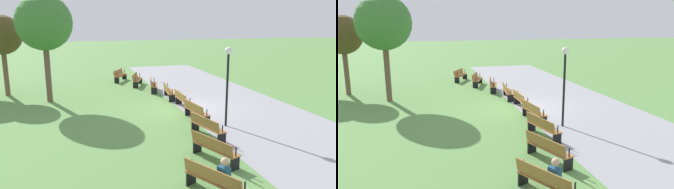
% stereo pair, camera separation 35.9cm
% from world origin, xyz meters
% --- Properties ---
extents(ground_plane, '(120.00, 120.00, 0.00)m').
position_xyz_m(ground_plane, '(0.00, 0.00, 0.00)').
color(ground_plane, '#5B8C47').
extents(path_paving, '(32.94, 6.27, 0.01)m').
position_xyz_m(path_paving, '(0.00, 2.83, 0.00)').
color(path_paving, '#939399').
rests_on(path_paving, ground).
extents(bench_0, '(1.92, 1.29, 0.89)m').
position_xyz_m(bench_0, '(-9.00, -2.21, 0.48)').
color(bench_0, '#996633').
rests_on(bench_0, ground).
extents(bench_1, '(1.96, 1.11, 0.89)m').
position_xyz_m(bench_1, '(-6.86, -1.28, 0.48)').
color(bench_1, '#996633').
rests_on(bench_1, ground).
extents(bench_2, '(1.97, 0.91, 0.89)m').
position_xyz_m(bench_2, '(-4.63, -0.61, 0.48)').
color(bench_2, '#996633').
rests_on(bench_2, ground).
extents(bench_3, '(1.96, 0.69, 0.89)m').
position_xyz_m(bench_3, '(-2.33, -0.21, 0.48)').
color(bench_3, '#996633').
rests_on(bench_3, ground).
extents(bench_4, '(1.92, 0.47, 0.89)m').
position_xyz_m(bench_4, '(0.00, -0.07, 0.48)').
color(bench_4, '#996633').
rests_on(bench_4, ground).
extents(bench_5, '(1.96, 0.69, 0.89)m').
position_xyz_m(bench_5, '(2.33, -0.21, 0.48)').
color(bench_5, '#996633').
rests_on(bench_5, ground).
extents(bench_6, '(1.97, 0.91, 0.89)m').
position_xyz_m(bench_6, '(4.63, -0.61, 0.48)').
color(bench_6, '#996633').
rests_on(bench_6, ground).
extents(bench_7, '(1.96, 1.11, 0.89)m').
position_xyz_m(bench_7, '(6.86, -1.28, 0.48)').
color(bench_7, '#996633').
rests_on(bench_7, ground).
extents(bench_8, '(1.92, 1.29, 0.89)m').
position_xyz_m(bench_8, '(9.00, -2.21, 0.48)').
color(bench_8, '#996633').
rests_on(bench_8, ground).
extents(person_seated, '(0.51, 0.60, 1.20)m').
position_xyz_m(person_seated, '(9.17, -1.96, 0.64)').
color(person_seated, navy).
rests_on(person_seated, ground).
extents(tree_0, '(3.11, 3.11, 6.08)m').
position_xyz_m(tree_0, '(-3.53, -7.06, 4.49)').
color(tree_0, brown).
rests_on(tree_0, ground).
extents(tree_2, '(2.42, 2.42, 4.99)m').
position_xyz_m(tree_2, '(-6.02, -9.72, 3.74)').
color(tree_2, brown).
rests_on(tree_2, ground).
extents(lamp_post, '(0.32, 0.32, 3.54)m').
position_xyz_m(lamp_post, '(3.47, 0.81, 2.50)').
color(lamp_post, black).
rests_on(lamp_post, ground).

